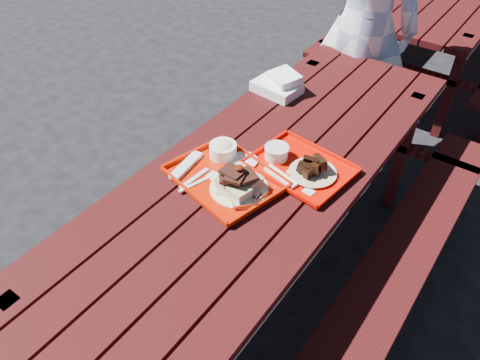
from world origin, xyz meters
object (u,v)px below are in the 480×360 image
at_px(person, 363,28).
at_px(picnic_table_near, 260,207).
at_px(near_tray, 229,172).
at_px(far_tray, 298,166).
at_px(picnic_table_far, 457,7).

bearing_deg(person, picnic_table_near, 83.49).
relative_size(near_tray, far_tray, 1.15).
bearing_deg(far_tray, picnic_table_far, 92.26).
height_order(picnic_table_far, person, person).
bearing_deg(far_tray, person, 103.46).
height_order(picnic_table_near, person, person).
xyz_separation_m(picnic_table_far, person, (-0.18, -1.48, 0.30)).
bearing_deg(far_tray, picnic_table_near, -134.67).
distance_m(near_tray, person, 1.42).
bearing_deg(person, picnic_table_far, -111.47).
relative_size(picnic_table_far, near_tray, 4.90).
xyz_separation_m(near_tray, far_tray, (0.20, 0.21, -0.01)).
xyz_separation_m(picnic_table_near, picnic_table_far, (0.00, 2.80, 0.00)).
height_order(near_tray, far_tray, near_tray).
distance_m(picnic_table_far, near_tray, 2.91).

